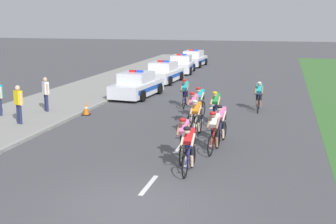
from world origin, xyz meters
TOP-DOWN VIEW (x-y plane):
  - ground_plane at (0.00, 0.00)m, footprint 160.00×160.00m
  - sidewalk_slab at (-8.31, 14.00)m, footprint 4.96×60.00m
  - kerb_edge at (-5.90, 14.00)m, footprint 0.16×60.00m
  - lane_markings_centre at (0.00, 5.51)m, footprint 0.14×17.60m
  - cyclist_lead at (0.89, 2.81)m, footprint 0.42×1.72m
  - cyclist_second at (0.49, 3.90)m, footprint 0.43×1.72m
  - cyclist_third at (1.31, 5.12)m, footprint 0.45×1.72m
  - cyclist_fourth at (1.37, 6.34)m, footprint 0.45×1.72m
  - cyclist_fifth at (0.30, 7.15)m, footprint 0.43×1.72m
  - cyclist_sixth at (-0.16, 8.97)m, footprint 0.45×1.72m
  - cyclist_seventh at (0.75, 9.32)m, footprint 0.42×1.72m
  - cyclist_eighth at (-0.14, 10.34)m, footprint 0.45×1.72m
  - cyclist_ninth at (2.41, 12.81)m, footprint 0.42×1.72m
  - cyclist_tenth at (-1.37, 12.84)m, footprint 0.44×1.72m
  - police_car_nearest at (-4.77, 15.23)m, footprint 2.31×4.55m
  - police_car_second at (-4.77, 21.46)m, footprint 2.22×4.51m
  - police_car_third at (-4.77, 27.36)m, footprint 2.28×4.53m
  - police_car_furthest at (-4.77, 32.69)m, footprint 2.12×4.46m
  - traffic_cone_near at (-5.58, 9.76)m, footprint 0.36×0.36m
  - spectator_closest at (-7.60, 9.62)m, footprint 0.45×0.40m
  - spectator_middle at (-7.41, 6.91)m, footprint 0.50×0.36m

SIDE VIEW (x-z plane):
  - ground_plane at x=0.00m, z-range 0.00..0.00m
  - lane_markings_centre at x=0.00m, z-range 0.00..0.01m
  - sidewalk_slab at x=-8.31m, z-range 0.00..0.12m
  - kerb_edge at x=-5.90m, z-range 0.00..0.13m
  - traffic_cone_near at x=-5.58m, z-range -0.01..0.63m
  - police_car_nearest at x=-4.77m, z-range -0.12..1.48m
  - police_car_second at x=-4.77m, z-range -0.12..1.48m
  - police_car_third at x=-4.77m, z-range -0.12..1.48m
  - police_car_furthest at x=-4.77m, z-range -0.12..1.48m
  - cyclist_lead at x=0.89m, z-range 0.00..1.57m
  - cyclist_second at x=0.49m, z-range 0.00..1.57m
  - cyclist_third at x=1.31m, z-range 0.00..1.57m
  - cyclist_fourth at x=1.37m, z-range 0.00..1.57m
  - cyclist_fifth at x=0.30m, z-range 0.00..1.57m
  - cyclist_sixth at x=-0.16m, z-range 0.00..1.57m
  - cyclist_seventh at x=0.75m, z-range 0.00..1.57m
  - cyclist_eighth at x=-0.14m, z-range 0.00..1.57m
  - cyclist_ninth at x=2.41m, z-range 0.00..1.57m
  - cyclist_tenth at x=-1.37m, z-range 0.00..1.57m
  - spectator_closest at x=-7.60m, z-range 0.25..1.92m
  - spectator_middle at x=-7.41m, z-range 0.25..1.92m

